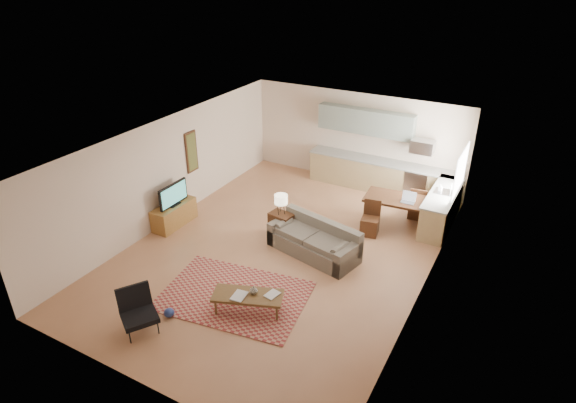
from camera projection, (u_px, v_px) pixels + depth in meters
The scene contains 25 objects.
room at pixel (281, 199), 10.62m from camera, with size 9.00×9.00×9.00m.
kitchen_counter_back at pixel (380, 176), 13.90m from camera, with size 4.26×0.64×0.92m, color tan, non-canonical shape.
kitchen_counter_right at pixel (441, 208), 12.11m from camera, with size 0.64×2.26×0.92m, color tan, non-canonical shape.
kitchen_range at pixel (417, 184), 13.43m from camera, with size 0.62×0.62×0.90m, color #A5A8AD.
kitchen_microwave at pixel (423, 146), 12.94m from camera, with size 0.62×0.40×0.35m, color #A5A8AD.
upper_cabinets at pixel (366, 121), 13.59m from camera, with size 2.80×0.34×0.70m, color gray.
window_right at pixel (461, 171), 11.48m from camera, with size 0.02×1.40×1.05m, color white.
wall_art_left at pixel (192, 152), 12.60m from camera, with size 0.06×0.42×1.10m, color olive, non-canonical shape.
triptych at pixel (354, 125), 13.96m from camera, with size 1.70×0.04×0.50m, color beige, non-canonical shape.
rug at pixel (234, 296), 9.73m from camera, with size 2.87×1.99×0.02m, color maroon.
sofa at pixel (314, 239), 10.94m from camera, with size 2.22×0.97×0.77m, color #61594C, non-canonical shape.
coffee_table at pixel (248, 303), 9.23m from camera, with size 1.35×0.54×0.41m, color #52381B, non-canonical shape.
book_a at pixel (233, 294), 9.12m from camera, with size 0.29×0.36×0.03m, color maroon.
book_b at pixel (268, 292), 9.18m from camera, with size 0.26×0.32×0.02m, color navy.
vase at pixel (254, 290), 9.14m from camera, with size 0.18×0.18×0.16m, color black.
armchair at pixel (139, 313), 8.68m from camera, with size 0.71×0.71×0.81m, color black, non-canonical shape.
tv_credenza at pixel (174, 214), 12.18m from camera, with size 0.48×1.25×0.57m, color brown, non-canonical shape.
tv at pixel (173, 195), 11.90m from camera, with size 0.10×0.96×0.57m, color black, non-canonical shape.
console_table at pixel (281, 225), 11.63m from camera, with size 0.55×0.37×0.64m, color #371E10, non-canonical shape.
table_lamp at pixel (281, 204), 11.36m from camera, with size 0.31×0.31×0.52m, color beige, non-canonical shape.
dining_table at pixel (395, 212), 12.10m from camera, with size 1.54×0.88×0.78m, color #371E10, non-canonical shape.
dining_chair_near at pixel (370, 218), 11.70m from camera, with size 0.42×0.44×0.87m, color #371E10, non-canonical shape.
dining_chair_far at pixel (419, 202), 12.45m from camera, with size 0.42×0.44×0.89m, color #371E10, non-canonical shape.
laptop at pixel (408, 198), 11.65m from camera, with size 0.33×0.25×0.25m, color #A5A8AD, non-canonical shape.
soap_bottle at pixel (440, 188), 11.89m from camera, with size 0.09×0.09×0.19m, color beige.
Camera 1 is at (4.67, -8.23, 6.17)m, focal length 30.00 mm.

